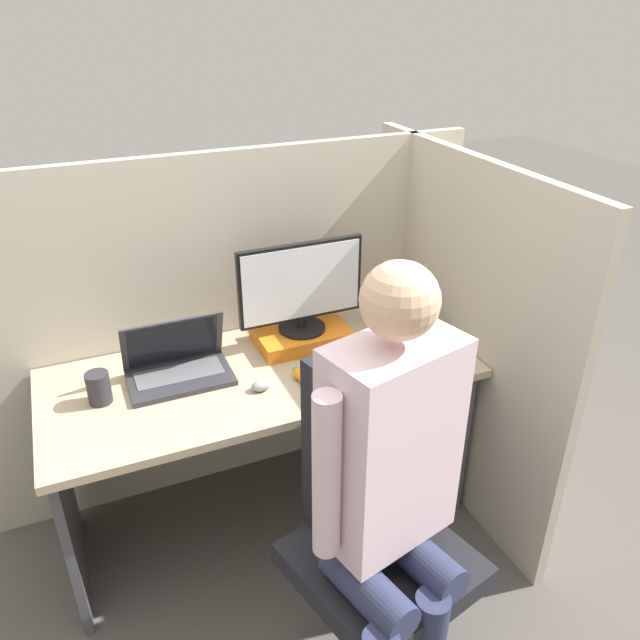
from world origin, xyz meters
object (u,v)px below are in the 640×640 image
stapler (426,328)px  person (393,481)px  carrot_toy (302,379)px  coffee_mug (377,314)px  paper_box (302,335)px  office_chair (375,514)px  pen_cup (99,388)px  monitor (301,287)px  laptop (178,366)px

stapler → person: bearing=-127.1°
carrot_toy → coffee_mug: coffee_mug is taller
paper_box → stapler: (0.47, -0.14, -0.00)m
office_chair → paper_box: bearing=84.1°
stapler → pen_cup: (-1.23, 0.03, 0.03)m
person → pen_cup: (-0.64, 0.81, -0.05)m
carrot_toy → office_chair: size_ratio=0.11×
person → carrot_toy: bearing=89.5°
stapler → pen_cup: size_ratio=1.13×
paper_box → person: (-0.11, -0.91, 0.07)m
stapler → office_chair: bearing=-131.2°
carrot_toy → office_chair: 0.53m
stapler → monitor: bearing=163.0°
paper_box → coffee_mug: 0.34m
person → coffee_mug: bearing=64.3°
stapler → office_chair: office_chair is taller
office_chair → monitor: bearing=84.2°
monitor → office_chair: (-0.08, -0.77, -0.40)m
laptop → carrot_toy: laptop is taller
person → office_chair: bearing=76.1°
paper_box → office_chair: size_ratio=0.34×
paper_box → stapler: 0.49m
monitor → person: size_ratio=0.35×
monitor → pen_cup: 0.79m
paper_box → carrot_toy: (-0.11, -0.27, -0.01)m
monitor → paper_box: bearing=-90.0°
monitor → coffee_mug: 0.39m
laptop → pen_cup: laptop is taller
carrot_toy → office_chair: (0.03, -0.49, -0.19)m
carrot_toy → pen_cup: size_ratio=1.05×
paper_box → pen_cup: size_ratio=3.24×
stapler → office_chair: size_ratio=0.12×
office_chair → stapler: bearing=48.8°
carrot_toy → pen_cup: 0.67m
carrot_toy → paper_box: bearing=68.3°
stapler → carrot_toy: (-0.58, -0.13, -0.01)m
office_chair → coffee_mug: office_chair is taller
carrot_toy → monitor: bearing=68.5°
monitor → stapler: monitor is taller
laptop → stapler: 0.96m
monitor → pen_cup: bearing=-171.8°
paper_box → carrot_toy: bearing=-111.7°
paper_box → person: bearing=-97.2°
monitor → laptop: bearing=-172.3°
carrot_toy → coffee_mug: (0.44, 0.30, 0.02)m
coffee_mug → pen_cup: pen_cup is taller
carrot_toy → pen_cup: (-0.65, 0.17, 0.03)m
laptop → person: 0.93m
stapler → carrot_toy: size_ratio=1.07×
paper_box → pen_cup: (-0.76, -0.11, 0.03)m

